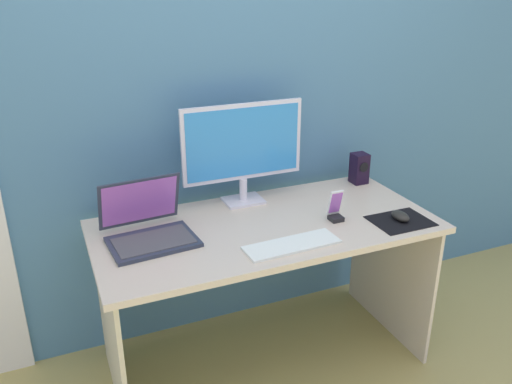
{
  "coord_description": "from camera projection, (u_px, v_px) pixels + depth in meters",
  "views": [
    {
      "loc": [
        -0.83,
        -1.85,
        1.71
      ],
      "look_at": [
        -0.05,
        -0.02,
        0.89
      ],
      "focal_mm": 36.86,
      "sensor_mm": 36.0,
      "label": 1
    }
  ],
  "objects": [
    {
      "name": "wall_back",
      "position": [
        228.0,
        83.0,
        2.41
      ],
      "size": [
        6.0,
        0.04,
        2.5
      ],
      "primitive_type": "cube",
      "color": "teal",
      "rests_on": "ground_plane"
    },
    {
      "name": "ground_plane",
      "position": [
        265.0,
        359.0,
        2.52
      ],
      "size": [
        8.0,
        8.0,
        0.0
      ],
      "primitive_type": "plane",
      "color": "tan"
    },
    {
      "name": "speaker_right",
      "position": [
        359.0,
        168.0,
        2.66
      ],
      "size": [
        0.08,
        0.08,
        0.15
      ],
      "color": "black",
      "rests_on": "desk"
    },
    {
      "name": "desk",
      "position": [
        265.0,
        254.0,
        2.3
      ],
      "size": [
        1.46,
        0.69,
        0.72
      ],
      "color": "beige",
      "rests_on": "ground_plane"
    },
    {
      "name": "mouse",
      "position": [
        400.0,
        216.0,
        2.27
      ],
      "size": [
        0.06,
        0.1,
        0.04
      ],
      "primitive_type": "ellipsoid",
      "rotation": [
        0.0,
        0.0,
        -0.04
      ],
      "color": "black",
      "rests_on": "mousepad"
    },
    {
      "name": "phone_in_dock",
      "position": [
        335.0,
        210.0,
        2.27
      ],
      "size": [
        0.06,
        0.06,
        0.14
      ],
      "color": "black",
      "rests_on": "desk"
    },
    {
      "name": "laptop",
      "position": [
        148.0,
        228.0,
        2.1
      ],
      "size": [
        0.36,
        0.34,
        0.23
      ],
      "color": "#2B3243",
      "rests_on": "desk"
    },
    {
      "name": "monitor",
      "position": [
        243.0,
        147.0,
        2.36
      ],
      "size": [
        0.57,
        0.14,
        0.47
      ],
      "color": "silver",
      "rests_on": "desk"
    },
    {
      "name": "mousepad",
      "position": [
        400.0,
        221.0,
        2.27
      ],
      "size": [
        0.25,
        0.2,
        0.0
      ],
      "primitive_type": "cube",
      "color": "black",
      "rests_on": "desk"
    },
    {
      "name": "keyboard_external",
      "position": [
        292.0,
        245.0,
        2.06
      ],
      "size": [
        0.39,
        0.14,
        0.01
      ],
      "primitive_type": "cube",
      "rotation": [
        0.0,
        0.0,
        0.04
      ],
      "color": "white",
      "rests_on": "desk"
    }
  ]
}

